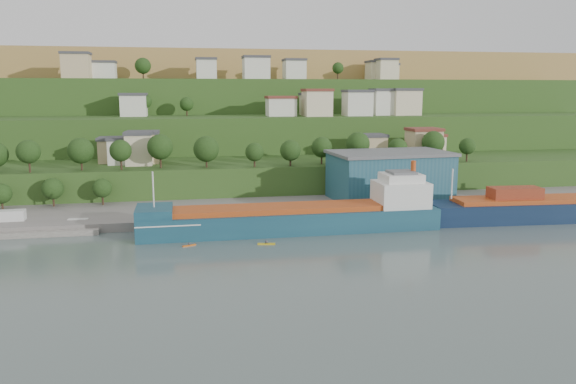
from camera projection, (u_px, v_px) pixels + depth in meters
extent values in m
plane|color=#4B5C58|center=(268.00, 243.00, 114.64)|extent=(500.00, 500.00, 0.00)
cube|color=slate|center=(328.00, 211.00, 145.35)|extent=(220.00, 26.00, 4.00)
cube|color=slate|center=(12.00, 229.00, 125.96)|extent=(40.00, 18.00, 2.40)
cube|color=#284719|center=(240.00, 194.00, 168.81)|extent=(260.00, 32.00, 20.00)
cube|color=#284719|center=(232.00, 179.00, 197.82)|extent=(280.00, 32.00, 44.00)
cube|color=#284719|center=(225.00, 168.00, 226.84)|extent=(300.00, 32.00, 70.00)
cube|color=olive|center=(215.00, 149.00, 298.41)|extent=(360.00, 120.00, 96.00)
cube|color=tan|center=(112.00, 151.00, 164.02)|extent=(7.18, 8.37, 6.50)
cube|color=#3F3F44|center=(112.00, 139.00, 163.36)|extent=(7.78, 8.97, 0.90)
cube|color=silver|center=(126.00, 152.00, 161.07)|extent=(9.43, 8.08, 6.83)
cube|color=#3F3F44|center=(125.00, 138.00, 160.38)|extent=(10.03, 8.68, 0.90)
cube|color=beige|center=(139.00, 150.00, 158.21)|extent=(7.21, 7.20, 8.51)
cube|color=#3F3F44|center=(138.00, 133.00, 157.37)|extent=(7.81, 7.80, 0.90)
cube|color=tan|center=(144.00, 148.00, 162.52)|extent=(8.66, 7.62, 8.42)
cube|color=#3F3F44|center=(143.00, 132.00, 161.69)|extent=(9.26, 8.22, 0.90)
cube|color=tan|center=(372.00, 147.00, 176.54)|extent=(7.35, 7.90, 6.47)
cube|color=#3F3F44|center=(373.00, 135.00, 175.89)|extent=(7.95, 8.50, 0.90)
cube|color=tan|center=(423.00, 145.00, 173.18)|extent=(9.17, 8.28, 8.56)
cube|color=brown|center=(424.00, 129.00, 172.34)|extent=(9.77, 8.88, 0.90)
cube|color=beige|center=(431.00, 146.00, 181.21)|extent=(7.04, 7.84, 6.23)
cube|color=brown|center=(431.00, 135.00, 180.57)|extent=(7.64, 8.44, 0.90)
cube|color=silver|center=(134.00, 106.00, 192.78)|extent=(8.65, 8.52, 7.06)
cube|color=#3F3F44|center=(133.00, 94.00, 192.07)|extent=(9.25, 9.12, 0.90)
cube|color=silver|center=(281.00, 107.00, 194.77)|extent=(9.71, 8.56, 6.05)
cube|color=brown|center=(281.00, 97.00, 194.15)|extent=(10.31, 9.16, 0.90)
cube|color=beige|center=(317.00, 104.00, 193.50)|extent=(9.14, 8.90, 8.50)
cube|color=brown|center=(317.00, 90.00, 192.67)|extent=(9.74, 9.50, 0.90)
cube|color=beige|center=(312.00, 105.00, 203.21)|extent=(8.17, 7.45, 7.05)
cube|color=#3F3F44|center=(312.00, 94.00, 202.50)|extent=(8.77, 8.05, 0.90)
cube|color=silver|center=(357.00, 104.00, 196.79)|extent=(9.15, 8.10, 8.19)
cube|color=#3F3F44|center=(358.00, 91.00, 195.98)|extent=(9.75, 8.70, 0.90)
cube|color=silver|center=(385.00, 103.00, 201.83)|extent=(9.01, 7.85, 8.60)
cube|color=#3F3F44|center=(385.00, 90.00, 200.98)|extent=(9.61, 8.45, 0.90)
cube|color=beige|center=(405.00, 103.00, 201.67)|extent=(9.77, 7.93, 8.69)
cube|color=#3F3F44|center=(406.00, 89.00, 200.81)|extent=(10.37, 8.53, 0.90)
cube|color=tan|center=(77.00, 67.00, 204.87)|extent=(9.63, 8.48, 8.69)
cube|color=#3F3F44|center=(76.00, 53.00, 204.02)|extent=(10.23, 9.08, 0.90)
cube|color=silver|center=(104.00, 71.00, 213.71)|extent=(9.01, 7.49, 6.03)
cube|color=#3F3F44|center=(103.00, 62.00, 213.09)|extent=(9.61, 8.09, 0.90)
cube|color=silver|center=(206.00, 70.00, 218.18)|extent=(7.60, 8.40, 7.40)
cube|color=#3F3F44|center=(206.00, 59.00, 217.44)|extent=(8.20, 9.00, 0.90)
cube|color=silver|center=(256.00, 69.00, 216.86)|extent=(9.78, 8.93, 8.05)
cube|color=#3F3F44|center=(256.00, 57.00, 216.06)|extent=(10.38, 9.53, 0.90)
cube|color=silver|center=(294.00, 70.00, 225.71)|extent=(8.20, 8.78, 7.44)
cube|color=#3F3F44|center=(294.00, 60.00, 224.96)|extent=(8.80, 9.38, 0.90)
cube|color=beige|center=(376.00, 72.00, 237.16)|extent=(7.03, 8.42, 7.30)
cube|color=#3F3F44|center=(376.00, 62.00, 236.42)|extent=(7.63, 9.02, 0.90)
cube|color=beige|center=(386.00, 70.00, 231.13)|extent=(7.69, 7.65, 7.92)
cube|color=#3F3F44|center=(387.00, 59.00, 230.35)|extent=(8.29, 8.25, 0.90)
cube|color=beige|center=(387.00, 73.00, 237.98)|extent=(8.54, 7.49, 6.17)
cube|color=#3F3F44|center=(387.00, 64.00, 237.35)|extent=(9.14, 8.09, 0.90)
cylinder|color=#382619|center=(30.00, 165.00, 143.79)|extent=(0.50, 0.50, 3.71)
sphere|color=#1B3210|center=(28.00, 152.00, 143.16)|extent=(6.02, 6.02, 6.02)
cylinder|color=#382619|center=(82.00, 164.00, 147.78)|extent=(0.50, 0.50, 3.34)
sphere|color=#1B3210|center=(81.00, 151.00, 147.15)|extent=(6.77, 6.77, 6.77)
cylinder|color=#382619|center=(121.00, 163.00, 148.34)|extent=(0.50, 0.50, 3.58)
sphere|color=#1B3210|center=(121.00, 151.00, 147.74)|extent=(5.77, 5.77, 5.77)
cylinder|color=#382619|center=(161.00, 161.00, 152.26)|extent=(0.50, 0.50, 3.85)
sphere|color=#1B3210|center=(160.00, 147.00, 151.58)|extent=(6.86, 6.86, 6.86)
cylinder|color=#382619|center=(207.00, 162.00, 153.34)|extent=(0.50, 0.50, 3.13)
sphere|color=#1B3210|center=(206.00, 149.00, 152.72)|extent=(7.00, 7.00, 7.00)
cylinder|color=#382619|center=(255.00, 162.00, 154.19)|extent=(0.50, 0.50, 2.73)
sphere|color=#1B3210|center=(254.00, 152.00, 153.70)|extent=(5.09, 5.09, 5.09)
cylinder|color=#382619|center=(290.00, 161.00, 156.44)|extent=(0.50, 0.50, 2.75)
sphere|color=#1B3210|center=(290.00, 150.00, 155.91)|extent=(5.78, 5.78, 5.78)
cylinder|color=#382619|center=(322.00, 158.00, 160.30)|extent=(0.50, 0.50, 3.25)
sphere|color=#1B3210|center=(322.00, 147.00, 159.72)|extent=(5.85, 5.85, 5.85)
cylinder|color=#382619|center=(358.00, 157.00, 161.52)|extent=(0.50, 0.50, 3.81)
sphere|color=#1B3210|center=(358.00, 144.00, 160.85)|extent=(6.78, 6.78, 6.78)
cylinder|color=#382619|center=(397.00, 158.00, 162.93)|extent=(0.50, 0.50, 2.83)
sphere|color=#1B3210|center=(398.00, 148.00, 162.40)|extent=(5.58, 5.58, 5.58)
cylinder|color=#382619|center=(433.00, 155.00, 165.81)|extent=(0.50, 0.50, 3.93)
sphere|color=#1B3210|center=(433.00, 142.00, 165.14)|extent=(6.64, 6.64, 6.64)
cylinder|color=#382619|center=(467.00, 156.00, 165.72)|extent=(0.50, 0.50, 3.28)
sphere|color=#1B3210|center=(467.00, 146.00, 165.19)|extent=(4.81, 4.81, 4.81)
cylinder|color=#382619|center=(338.00, 76.00, 229.40)|extent=(0.50, 0.50, 3.54)
sphere|color=#1B3210|center=(338.00, 68.00, 228.86)|extent=(4.64, 4.64, 4.64)
cylinder|color=#382619|center=(143.00, 75.00, 218.52)|extent=(0.50, 0.50, 3.52)
sphere|color=#1B3210|center=(143.00, 66.00, 217.90)|extent=(6.20, 6.20, 6.20)
cylinder|color=#382619|center=(145.00, 111.00, 194.01)|extent=(0.50, 0.50, 3.78)
sphere|color=#1B3210|center=(145.00, 101.00, 193.44)|extent=(4.77, 4.77, 4.77)
cylinder|color=#382619|center=(294.00, 76.00, 230.37)|extent=(0.50, 0.50, 3.00)
sphere|color=#1B3210|center=(294.00, 70.00, 229.89)|extent=(4.42, 4.42, 4.42)
cylinder|color=#382619|center=(187.00, 112.00, 197.31)|extent=(0.50, 0.50, 2.76)
sphere|color=#1B3210|center=(187.00, 104.00, 196.83)|extent=(4.82, 4.82, 4.82)
cube|color=#14374C|center=(291.00, 225.00, 124.13)|extent=(66.16, 10.49, 6.61)
cube|color=#AC4217|center=(282.00, 208.00, 123.09)|extent=(49.15, 8.57, 1.13)
cube|color=#14374C|center=(154.00, 211.00, 118.06)|extent=(7.57, 10.40, 1.89)
cube|color=silver|center=(401.00, 194.00, 127.65)|extent=(11.35, 9.46, 5.67)
cube|color=silver|center=(401.00, 178.00, 126.98)|extent=(8.51, 7.57, 1.89)
cube|color=#595B5E|center=(401.00, 172.00, 126.76)|extent=(5.68, 5.68, 0.57)
cylinder|color=#AC4217|center=(413.00, 167.00, 127.07)|extent=(1.14, 1.14, 2.83)
cylinder|color=silver|center=(153.00, 189.00, 117.22)|extent=(0.34, 0.34, 7.56)
cube|color=silver|center=(168.00, 220.00, 118.95)|extent=(13.24, 10.70, 0.24)
cube|color=#0B1B33|center=(551.00, 214.00, 135.37)|extent=(60.95, 13.66, 6.65)
cube|color=#AC4217|center=(545.00, 199.00, 134.32)|extent=(44.75, 10.89, 1.01)
cylinder|color=silver|center=(452.00, 184.00, 129.15)|extent=(0.34, 0.34, 7.05)
cube|color=maroon|center=(515.00, 193.00, 132.54)|extent=(12.37, 5.75, 2.62)
cube|color=#204E60|center=(389.00, 177.00, 150.00)|extent=(31.21, 20.10, 12.00)
cube|color=#595B5E|center=(390.00, 153.00, 148.86)|extent=(32.28, 21.17, 0.80)
cube|color=silver|center=(9.00, 217.00, 125.54)|extent=(6.92, 3.12, 3.17)
cube|color=silver|center=(78.00, 221.00, 127.24)|extent=(4.59, 2.06, 0.89)
cube|color=#CE5A12|center=(189.00, 245.00, 112.58)|extent=(2.80, 1.53, 0.21)
sphere|color=#3F3F44|center=(189.00, 244.00, 112.52)|extent=(0.49, 0.49, 0.49)
cube|color=gold|center=(266.00, 244.00, 113.67)|extent=(3.64, 1.23, 0.27)
sphere|color=#3F3F44|center=(266.00, 242.00, 113.59)|extent=(0.63, 0.63, 0.63)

